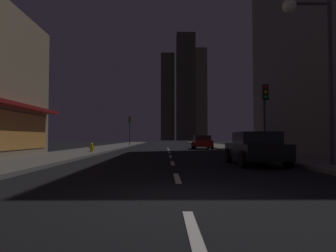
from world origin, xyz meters
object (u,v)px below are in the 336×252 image
car_parked_far (202,142)px  fire_hydrant_far_left (92,148)px  traffic_light_far_left (130,124)px  car_parked_near (255,148)px  traffic_light_near_right (265,104)px  street_lamp_right (309,40)px

car_parked_far → fire_hydrant_far_left: (-9.50, -9.28, -0.29)m
car_parked_far → traffic_light_far_left: 15.27m
car_parked_near → traffic_light_far_left: bearing=106.3°
fire_hydrant_far_left → traffic_light_near_right: (11.40, -5.40, 2.74)m
traffic_light_far_left → street_lamp_right: street_lamp_right is taller
car_parked_far → street_lamp_right: 20.97m
car_parked_near → traffic_light_near_right: bearing=66.3°
car_parked_far → car_parked_near: bearing=-90.0°
car_parked_near → traffic_light_near_right: (1.90, 4.33, 2.45)m
car_parked_near → fire_hydrant_far_left: 13.61m
traffic_light_far_left → traffic_light_near_right: bearing=-67.6°
fire_hydrant_far_left → traffic_light_near_right: bearing=-25.4°
car_parked_far → street_lamp_right: bearing=-85.0°
traffic_light_near_right → traffic_light_far_left: same height
fire_hydrant_far_left → street_lamp_right: street_lamp_right is taller
fire_hydrant_far_left → street_lamp_right: bearing=-44.7°
street_lamp_right → traffic_light_near_right: bearing=88.8°
car_parked_far → traffic_light_near_right: traffic_light_near_right is taller
traffic_light_near_right → car_parked_far: bearing=97.4°
fire_hydrant_far_left → traffic_light_far_left: bearing=88.9°
fire_hydrant_far_left → traffic_light_near_right: traffic_light_near_right is taller
car_parked_near → fire_hydrant_far_left: car_parked_near is taller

